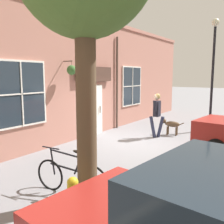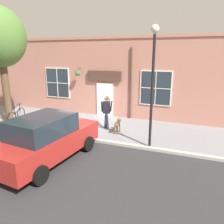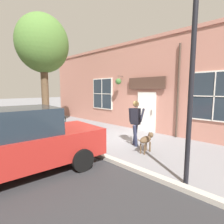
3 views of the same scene
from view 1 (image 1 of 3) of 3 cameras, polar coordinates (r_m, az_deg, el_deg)
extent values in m
plane|color=gray|center=(9.48, 5.92, -6.96)|extent=(90.00, 90.00, 0.00)
cube|color=#B2ADA3|center=(8.73, 17.64, -8.28)|extent=(0.20, 28.00, 0.12)
cube|color=#B27566|center=(10.48, -5.31, 7.56)|extent=(0.30, 18.00, 4.72)
cube|color=#B27566|center=(10.73, -5.50, 20.71)|extent=(0.42, 18.00, 0.16)
cube|color=white|center=(10.53, -4.25, 0.42)|extent=(0.10, 1.10, 2.10)
cube|color=#232D38|center=(10.51, -4.12, 0.14)|extent=(0.03, 0.90, 1.90)
cylinder|color=#47382D|center=(10.74, -2.71, 0.60)|extent=(0.03, 0.03, 0.30)
cube|color=#4C3328|center=(10.36, -3.91, 8.62)|extent=(0.08, 2.20, 0.60)
cylinder|color=#47382D|center=(11.77, 1.16, 6.53)|extent=(0.09, 0.09, 4.25)
cylinder|color=#47382D|center=(9.04, -10.10, 11.37)|extent=(0.44, 0.04, 0.04)
cylinder|color=#47382D|center=(8.90, -9.23, 10.28)|extent=(0.01, 0.01, 0.34)
cone|color=#2D2823|center=(8.90, -9.20, 8.86)|extent=(0.32, 0.32, 0.18)
sphere|color=#3D6B33|center=(8.90, -9.21, 9.44)|extent=(0.34, 0.34, 0.34)
cube|color=white|center=(8.04, -20.12, 3.93)|extent=(0.08, 1.82, 2.02)
cube|color=#232D38|center=(8.02, -19.99, 3.92)|extent=(0.03, 1.70, 1.90)
cube|color=white|center=(8.00, -19.91, 3.92)|extent=(0.04, 0.04, 1.90)
cube|color=white|center=(8.00, -19.91, 3.92)|extent=(0.04, 1.70, 0.04)
cube|color=white|center=(13.06, 4.52, 5.93)|extent=(0.08, 1.82, 2.02)
cube|color=#232D38|center=(13.04, 4.64, 5.93)|extent=(0.03, 1.70, 1.90)
cube|color=white|center=(13.03, 4.71, 5.92)|extent=(0.04, 0.04, 1.90)
cube|color=white|center=(13.03, 4.71, 5.92)|extent=(0.04, 1.70, 0.04)
cylinder|color=#282D47|center=(10.27, 9.28, -3.37)|extent=(0.32, 0.17, 0.87)
cylinder|color=#282D47|center=(10.34, 11.00, -3.34)|extent=(0.32, 0.17, 0.87)
cube|color=black|center=(10.18, 10.25, 0.76)|extent=(0.26, 0.36, 0.63)
sphere|color=beige|center=(10.13, 10.21, 3.42)|extent=(0.24, 0.24, 0.24)
sphere|color=tan|center=(10.12, 10.38, 3.55)|extent=(0.23, 0.23, 0.23)
cylinder|color=black|center=(9.94, 10.07, 0.78)|extent=(0.17, 0.10, 0.57)
cylinder|color=black|center=(10.42, 10.12, 1.23)|extent=(0.34, 0.12, 0.52)
ellipsoid|color=brown|center=(10.82, 13.62, -2.70)|extent=(0.65, 0.31, 0.24)
cylinder|color=brown|center=(10.86, 12.49, -4.17)|extent=(0.06, 0.06, 0.36)
cylinder|color=brown|center=(11.00, 12.75, -4.01)|extent=(0.06, 0.06, 0.36)
cylinder|color=brown|center=(10.75, 14.41, -4.36)|extent=(0.06, 0.06, 0.36)
cylinder|color=brown|center=(10.90, 14.64, -4.20)|extent=(0.06, 0.06, 0.36)
sphere|color=brown|center=(10.91, 11.76, -2.06)|extent=(0.20, 0.20, 0.20)
cone|color=brown|center=(10.95, 11.21, -2.11)|extent=(0.11, 0.10, 0.09)
cone|color=brown|center=(10.85, 11.73, -1.62)|extent=(0.06, 0.06, 0.07)
cone|color=brown|center=(10.94, 11.90, -1.55)|extent=(0.06, 0.06, 0.07)
cylinder|color=brown|center=(10.70, 15.65, -2.63)|extent=(0.21, 0.05, 0.14)
cylinder|color=brown|center=(4.81, -5.89, 0.64)|extent=(0.39, 0.39, 3.72)
torus|color=black|center=(5.82, -13.96, -13.79)|extent=(0.70, 0.12, 0.70)
torus|color=black|center=(5.35, -4.30, -15.61)|extent=(0.70, 0.12, 0.70)
cylinder|color=black|center=(5.49, -9.41, -12.79)|extent=(0.96, 0.29, 0.18)
cylinder|color=black|center=(5.36, -7.71, -11.69)|extent=(0.22, 0.09, 0.48)
cylinder|color=black|center=(5.41, -9.96, -9.54)|extent=(0.81, 0.25, 0.15)
cylinder|color=black|center=(5.67, -13.41, -10.93)|extent=(0.12, 0.06, 0.58)
cylinder|color=black|center=(5.60, -13.83, -7.97)|extent=(0.46, 0.08, 0.03)
ellipsoid|color=black|center=(5.28, -7.77, -9.04)|extent=(0.26, 0.16, 0.09)
cylinder|color=black|center=(8.22, 22.68, -7.75)|extent=(0.64, 0.24, 0.62)
cylinder|color=black|center=(12.10, 21.94, 6.81)|extent=(0.11, 0.11, 4.60)
sphere|color=beige|center=(12.31, 22.60, 18.41)|extent=(0.32, 0.32, 0.32)
cylinder|color=gold|center=(4.68, -8.87, -19.69)|extent=(0.20, 0.20, 0.62)
sphere|color=gold|center=(4.52, -8.97, -15.66)|extent=(0.20, 0.20, 0.20)
cylinder|color=gold|center=(4.59, -7.72, -19.80)|extent=(0.10, 0.07, 0.07)
cylinder|color=gold|center=(4.74, -9.99, -18.91)|extent=(0.10, 0.07, 0.07)
camera|label=2|loc=(14.74, 59.73, 9.63)|focal=35.00mm
camera|label=3|loc=(13.34, 40.39, 5.10)|focal=28.00mm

